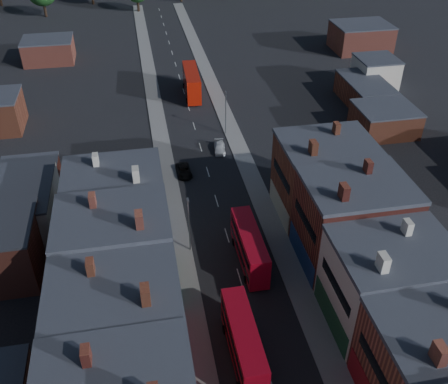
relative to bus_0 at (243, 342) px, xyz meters
name	(u,v)px	position (x,y,z in m)	size (l,w,h in m)	color
pavement_west	(166,169)	(-4.42, 37.32, -2.47)	(3.00, 200.00, 0.12)	gray
pavement_east	(245,161)	(8.58, 37.32, -2.47)	(3.00, 200.00, 0.12)	gray
lamp_post_2	(189,222)	(-3.12, 17.32, 2.17)	(0.25, 0.70, 8.12)	slate
lamp_post_3	(226,110)	(7.28, 47.32, 2.17)	(0.25, 0.70, 8.12)	slate
bus_0	(243,342)	(0.00, 0.00, 0.00)	(2.83, 10.89, 4.69)	#B30A1C
bus_1	(250,246)	(3.83, 13.80, -0.01)	(2.80, 10.84, 4.68)	red
bus_2	(192,82)	(3.58, 65.11, 0.31)	(3.48, 12.32, 5.27)	#AA1607
car_2	(184,171)	(-1.72, 35.39, -1.89)	(2.13, 4.62, 1.28)	black
car_3	(220,148)	(5.11, 41.46, -1.89)	(1.81, 4.46, 1.29)	silver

